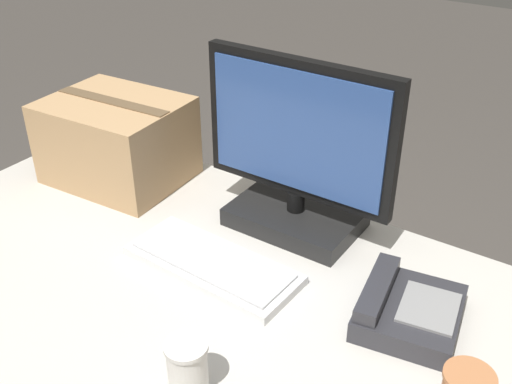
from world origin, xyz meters
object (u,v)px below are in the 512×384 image
Objects in this scene: desk_phone at (406,310)px; cardboard_box at (117,140)px; paper_cup_left at (188,367)px; monitor at (297,164)px; keyboard at (212,264)px.

desk_phone is 0.63× the size of cardboard_box.
cardboard_box is (-0.65, 0.49, 0.06)m from paper_cup_left.
monitor is 0.43m from desk_phone.
paper_cup_left is at bearing -36.82° from cardboard_box.
cardboard_box is at bearing 160.31° from keyboard.
paper_cup_left is at bearing -57.01° from keyboard.
monitor reaches higher than cardboard_box.
keyboard is (-0.06, -0.26, -0.16)m from monitor.
monitor is at bearing 78.43° from keyboard.
monitor reaches higher than keyboard.
monitor is at bearing 6.69° from cardboard_box.
paper_cup_left is (0.18, -0.30, 0.04)m from keyboard.
keyboard is 1.07× the size of cardboard_box.
desk_phone is (0.43, 0.08, 0.02)m from keyboard.
paper_cup_left is at bearing -78.51° from monitor.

